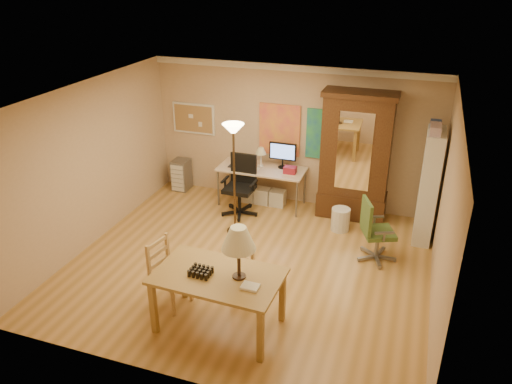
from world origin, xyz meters
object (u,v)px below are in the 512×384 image
(dining_table, at_px, (225,265))
(bookshelf, at_px, (428,187))
(computer_desk, at_px, (264,182))
(office_chair_black, at_px, (240,199))
(armoire, at_px, (355,164))
(office_chair_green, at_px, (375,244))

(dining_table, xyz_separation_m, bookshelf, (2.32, 3.28, 0.00))
(computer_desk, xyz_separation_m, office_chair_black, (-0.29, -0.54, -0.16))
(office_chair_black, height_order, armoire, armoire)
(dining_table, bearing_deg, bookshelf, 54.72)
(dining_table, xyz_separation_m, computer_desk, (-0.69, 3.64, -0.49))
(computer_desk, bearing_deg, armoire, 2.69)
(office_chair_green, relative_size, bookshelf, 0.55)
(bookshelf, bearing_deg, office_chair_black, -176.87)
(bookshelf, bearing_deg, office_chair_green, -125.20)
(dining_table, height_order, office_chair_black, dining_table)
(dining_table, bearing_deg, armoire, 74.60)
(dining_table, relative_size, armoire, 0.69)
(office_chair_black, height_order, office_chair_green, office_chair_black)
(office_chair_black, xyz_separation_m, office_chair_green, (2.60, -0.81, -0.02))
(office_chair_green, xyz_separation_m, armoire, (-0.60, 1.43, 0.75))
(computer_desk, height_order, office_chair_green, computer_desk)
(dining_table, bearing_deg, office_chair_black, 107.46)
(office_chair_green, height_order, armoire, armoire)
(office_chair_green, bearing_deg, armoire, 112.79)
(office_chair_green, bearing_deg, computer_desk, 149.77)
(office_chair_green, relative_size, armoire, 0.44)
(dining_table, xyz_separation_m, office_chair_black, (-0.98, 3.10, -0.65))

